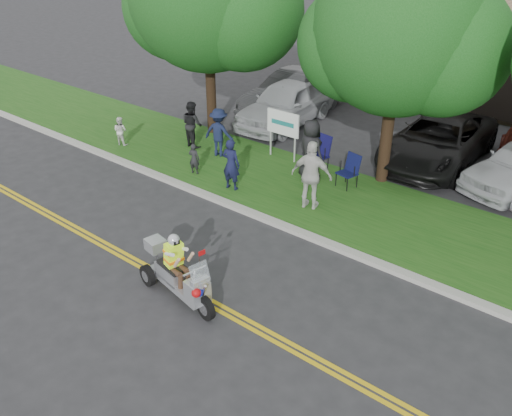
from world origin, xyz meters
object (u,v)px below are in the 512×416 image
Objects in this scene: parked_car_mid at (438,141)px; lawn_chair_b at (320,151)px; lawn_chair_a at (350,168)px; parked_car_left at (293,94)px; spectator_adult_mid at (192,124)px; trike_scooter at (177,275)px; parked_car_far_left at (286,103)px; spectator_adult_right at (312,175)px; spectator_adult_left at (231,164)px.

lawn_chair_b is at bearing -131.48° from parked_car_mid.
lawn_chair_a is 0.19× the size of parked_car_left.
lawn_chair_a is 6.00m from spectator_adult_mid.
trike_scooter is 11.40m from parked_car_far_left.
parked_car_mid is at bearing 60.31° from lawn_chair_b.
spectator_adult_right is at bearing 100.20° from trike_scooter.
parked_car_far_left is (-4.73, 10.37, 0.32)m from trike_scooter.
spectator_adult_mid is 0.82× the size of spectator_adult_right.
trike_scooter is 5.16m from spectator_adult_left.
spectator_adult_right is (0.06, 5.03, 0.55)m from trike_scooter.
spectator_adult_right is at bearing -178.06° from spectator_adult_left.
spectator_adult_mid reaches higher than parked_car_mid.
lawn_chair_b is 4.09m from parked_car_mid.
spectator_adult_mid reaches higher than trike_scooter.
lawn_chair_a is at bearing 99.18° from trike_scooter.
spectator_adult_right reaches higher than lawn_chair_b.
parked_car_mid reaches higher than trike_scooter.
parked_car_mid is (6.16, 0.13, -0.09)m from parked_car_far_left.
spectator_adult_left is at bearing -72.88° from parked_car_far_left.
lawn_chair_a is 7.14m from parked_car_left.
trike_scooter is at bearing -71.65° from lawn_chair_b.
spectator_adult_left is at bearing -125.02° from lawn_chair_a.
spectator_adult_right is at bearing -178.32° from spectator_adult_mid.
spectator_adult_mid is at bearing -27.13° from spectator_adult_right.
spectator_adult_left is 2.56m from spectator_adult_right.
spectator_adult_right is 0.39× the size of parked_car_far_left.
spectator_adult_left is 6.27m from parked_car_far_left.
spectator_adult_mid is at bearing 143.59° from trike_scooter.
lawn_chair_a is at bearing -39.22° from parked_car_far_left.
parked_car_left reaches higher than spectator_adult_left.
spectator_adult_mid is (-5.95, -0.70, 0.24)m from lawn_chair_a.
spectator_adult_mid is at bearing -36.41° from spectator_adult_left.
spectator_adult_right is at bearing -81.46° from lawn_chair_a.
parked_car_left is (-5.23, 11.56, 0.33)m from trike_scooter.
spectator_adult_right is at bearing -52.94° from lawn_chair_b.
parked_car_left is (-5.43, 4.64, 0.19)m from lawn_chair_a.
parked_car_left is at bearing 143.42° from lawn_chair_b.
spectator_adult_left is at bearing -105.41° from lawn_chair_b.
parked_car_mid is at bearing 83.92° from lawn_chair_a.
parked_car_far_left is at bearing 149.15° from lawn_chair_b.
parked_car_mid is at bearing -2.97° from parked_car_far_left.
lawn_chair_b is 4.69m from parked_car_far_left.
spectator_adult_mid is 4.28m from parked_car_far_left.
lawn_chair_a is 0.87× the size of lawn_chair_b.
parked_car_mid is at bearing -119.73° from spectator_adult_right.
parked_car_mid is at bearing -135.97° from spectator_adult_mid.
spectator_adult_right is (5.81, -1.19, 0.17)m from spectator_adult_mid.
parked_car_mid is (6.66, -1.06, -0.09)m from parked_car_left.
trike_scooter is 5.06m from spectator_adult_right.
trike_scooter is 2.33× the size of lawn_chair_a.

